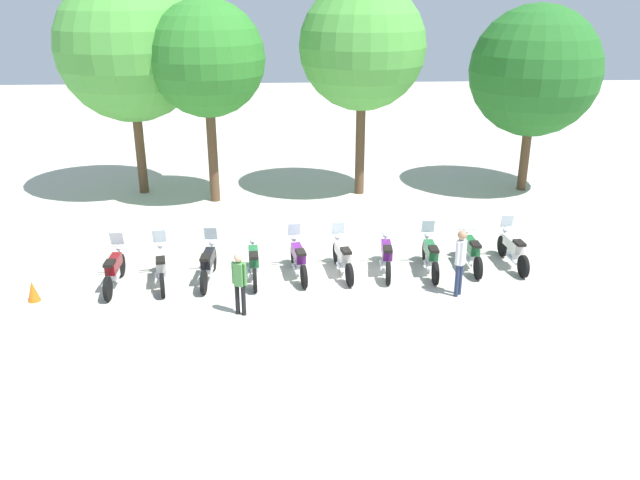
# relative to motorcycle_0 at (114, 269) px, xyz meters

# --- Properties ---
(ground_plane) EXTENTS (80.00, 80.00, 0.00)m
(ground_plane) POSITION_rel_motorcycle_0_xyz_m (5.62, 0.36, -0.52)
(ground_plane) COLOR #BCB7A8
(motorcycle_0) EXTENTS (0.62, 2.19, 1.37)m
(motorcycle_0) POSITION_rel_motorcycle_0_xyz_m (0.00, 0.00, 0.00)
(motorcycle_0) COLOR black
(motorcycle_0) RESTS_ON ground_plane
(motorcycle_1) EXTENTS (0.65, 2.17, 1.37)m
(motorcycle_1) POSITION_rel_motorcycle_0_xyz_m (1.24, 0.13, 0.00)
(motorcycle_1) COLOR black
(motorcycle_1) RESTS_ON ground_plane
(motorcycle_2) EXTENTS (0.62, 2.19, 1.37)m
(motorcycle_2) POSITION_rel_motorcycle_0_xyz_m (2.50, 0.25, 0.00)
(motorcycle_2) COLOR black
(motorcycle_2) RESTS_ON ground_plane
(motorcycle_3) EXTENTS (0.62, 2.19, 0.99)m
(motorcycle_3) POSITION_rel_motorcycle_0_xyz_m (3.74, 0.30, -0.01)
(motorcycle_3) COLOR black
(motorcycle_3) RESTS_ON ground_plane
(motorcycle_4) EXTENTS (0.62, 2.18, 1.37)m
(motorcycle_4) POSITION_rel_motorcycle_0_xyz_m (4.98, 0.46, 0.00)
(motorcycle_4) COLOR black
(motorcycle_4) RESTS_ON ground_plane
(motorcycle_5) EXTENTS (0.62, 2.18, 1.37)m
(motorcycle_5) POSITION_rel_motorcycle_0_xyz_m (6.23, 0.50, 0.00)
(motorcycle_5) COLOR black
(motorcycle_5) RESTS_ON ground_plane
(motorcycle_6) EXTENTS (0.62, 2.19, 0.99)m
(motorcycle_6) POSITION_rel_motorcycle_0_xyz_m (7.49, 0.55, -0.01)
(motorcycle_6) COLOR black
(motorcycle_6) RESTS_ON ground_plane
(motorcycle_7) EXTENTS (0.62, 2.19, 1.37)m
(motorcycle_7) POSITION_rel_motorcycle_0_xyz_m (8.73, 0.48, 0.00)
(motorcycle_7) COLOR black
(motorcycle_7) RESTS_ON ground_plane
(motorcycle_8) EXTENTS (0.62, 2.19, 0.99)m
(motorcycle_8) POSITION_rel_motorcycle_0_xyz_m (9.98, 0.75, -0.01)
(motorcycle_8) COLOR black
(motorcycle_8) RESTS_ON ground_plane
(motorcycle_9) EXTENTS (0.62, 2.19, 1.37)m
(motorcycle_9) POSITION_rel_motorcycle_0_xyz_m (11.22, 0.80, 0.00)
(motorcycle_9) COLOR black
(motorcycle_9) RESTS_ON ground_plane
(person_0) EXTENTS (0.34, 0.35, 1.83)m
(person_0) POSITION_rel_motorcycle_0_xyz_m (9.15, -1.06, 0.57)
(person_0) COLOR #232D4C
(person_0) RESTS_ON ground_plane
(person_1) EXTENTS (0.40, 0.28, 1.64)m
(person_1) POSITION_rel_motorcycle_0_xyz_m (3.49, -1.81, 0.44)
(person_1) COLOR black
(person_1) RESTS_ON ground_plane
(tree_0) EXTENTS (5.39, 5.39, 8.23)m
(tree_0) POSITION_rel_motorcycle_0_xyz_m (-0.93, 8.81, 5.00)
(tree_0) COLOR brown
(tree_0) RESTS_ON ground_plane
(tree_1) EXTENTS (4.14, 4.14, 7.34)m
(tree_1) POSITION_rel_motorcycle_0_xyz_m (1.99, 7.56, 4.73)
(tree_1) COLOR brown
(tree_1) RESTS_ON ground_plane
(tree_2) EXTENTS (4.65, 4.65, 7.93)m
(tree_2) POSITION_rel_motorcycle_0_xyz_m (7.59, 8.21, 5.06)
(tree_2) COLOR brown
(tree_2) RESTS_ON ground_plane
(tree_3) EXTENTS (4.91, 4.91, 7.11)m
(tree_3) POSITION_rel_motorcycle_0_xyz_m (14.18, 8.33, 4.13)
(tree_3) COLOR brown
(tree_3) RESTS_ON ground_plane
(traffic_cone) EXTENTS (0.32, 0.32, 0.55)m
(traffic_cone) POSITION_rel_motorcycle_0_xyz_m (-1.92, -0.75, -0.24)
(traffic_cone) COLOR orange
(traffic_cone) RESTS_ON ground_plane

